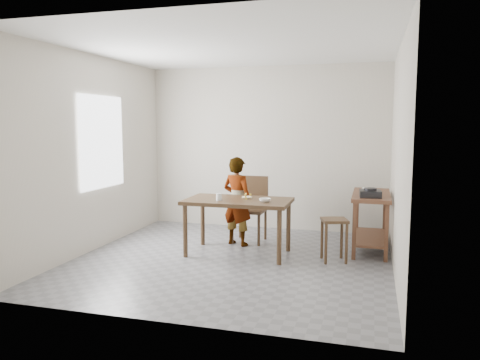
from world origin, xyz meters
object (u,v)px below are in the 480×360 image
(dining_table, at_px, (238,227))
(dining_chair, at_px, (249,210))
(prep_counter, at_px, (370,222))
(stool, at_px, (334,240))
(child, at_px, (237,201))

(dining_table, xyz_separation_m, dining_chair, (-0.03, 0.69, 0.11))
(prep_counter, relative_size, stool, 2.17)
(dining_table, relative_size, dining_chair, 1.44)
(dining_table, relative_size, stool, 2.53)
(dining_chair, bearing_deg, prep_counter, 1.29)
(prep_counter, bearing_deg, child, -172.98)
(child, height_order, dining_chair, child)
(prep_counter, distance_m, dining_chair, 1.75)
(prep_counter, height_order, stool, prep_counter)
(dining_table, bearing_deg, stool, 0.52)
(dining_chair, bearing_deg, dining_table, -86.81)
(prep_counter, xyz_separation_m, dining_chair, (-1.75, -0.01, 0.09))
(child, height_order, stool, child)
(dining_table, distance_m, child, 0.56)
(child, distance_m, stool, 1.54)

